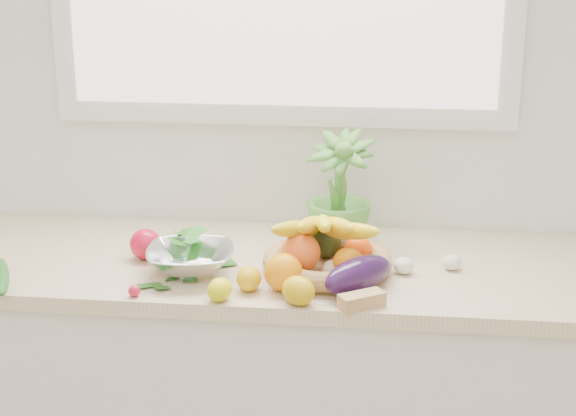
# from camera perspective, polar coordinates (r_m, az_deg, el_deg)

# --- Properties ---
(back_wall) EXTENTS (4.50, 0.02, 2.70)m
(back_wall) POSITION_cam_1_polar(r_m,az_deg,el_deg) (2.50, -0.30, 8.86)
(back_wall) COLOR white
(back_wall) RESTS_ON ground
(counter_cabinet) EXTENTS (2.20, 0.58, 0.86)m
(counter_cabinet) POSITION_cam_1_polar(r_m,az_deg,el_deg) (2.53, -1.10, -13.30)
(counter_cabinet) COLOR silver
(counter_cabinet) RESTS_ON ground
(countertop) EXTENTS (2.24, 0.62, 0.04)m
(countertop) POSITION_cam_1_polar(r_m,az_deg,el_deg) (2.33, -1.17, -3.79)
(countertop) COLOR beige
(countertop) RESTS_ON counter_cabinet
(orange_loose) EXTENTS (0.12, 0.12, 0.09)m
(orange_loose) POSITION_cam_1_polar(r_m,az_deg,el_deg) (2.12, -0.29, -4.17)
(orange_loose) COLOR orange
(orange_loose) RESTS_ON countertop
(lemon_a) EXTENTS (0.06, 0.08, 0.06)m
(lemon_a) POSITION_cam_1_polar(r_m,az_deg,el_deg) (2.12, -2.55, -4.58)
(lemon_a) COLOR #D89F0B
(lemon_a) RESTS_ON countertop
(lemon_b) EXTENTS (0.07, 0.08, 0.05)m
(lemon_b) POSITION_cam_1_polar(r_m,az_deg,el_deg) (2.07, -4.45, -5.29)
(lemon_b) COLOR #D9D90B
(lemon_b) RESTS_ON countertop
(lemon_c) EXTENTS (0.11, 0.11, 0.07)m
(lemon_c) POSITION_cam_1_polar(r_m,az_deg,el_deg) (2.04, 0.68, -5.37)
(lemon_c) COLOR gold
(lemon_c) RESTS_ON countertop
(apple) EXTENTS (0.09, 0.09, 0.08)m
(apple) POSITION_cam_1_polar(r_m,az_deg,el_deg) (2.34, -9.20, -2.32)
(apple) COLOR red
(apple) RESTS_ON countertop
(ginger) EXTENTS (0.11, 0.10, 0.03)m
(ginger) POSITION_cam_1_polar(r_m,az_deg,el_deg) (2.04, 4.79, -5.97)
(ginger) COLOR tan
(ginger) RESTS_ON countertop
(garlic_a) EXTENTS (0.07, 0.07, 0.05)m
(garlic_a) POSITION_cam_1_polar(r_m,az_deg,el_deg) (2.19, 2.97, -4.00)
(garlic_a) COLOR beige
(garlic_a) RESTS_ON countertop
(garlic_b) EXTENTS (0.05, 0.05, 0.04)m
(garlic_b) POSITION_cam_1_polar(r_m,az_deg,el_deg) (2.29, 10.55, -3.48)
(garlic_b) COLOR white
(garlic_b) RESTS_ON countertop
(garlic_c) EXTENTS (0.06, 0.06, 0.04)m
(garlic_c) POSITION_cam_1_polar(r_m,az_deg,el_deg) (2.24, 7.49, -3.72)
(garlic_c) COLOR white
(garlic_c) RESTS_ON countertop
(eggplant) EXTENTS (0.20, 0.21, 0.08)m
(eggplant) POSITION_cam_1_polar(r_m,az_deg,el_deg) (2.12, 4.57, -4.31)
(eggplant) COLOR #270F39
(eggplant) RESTS_ON countertop
(cucumber) EXTENTS (0.14, 0.23, 0.04)m
(cucumber) POSITION_cam_1_polar(r_m,az_deg,el_deg) (2.27, -18.12, -4.21)
(cucumber) COLOR #1D5D1B
(cucumber) RESTS_ON countertop
(radish) EXTENTS (0.04, 0.04, 0.03)m
(radish) POSITION_cam_1_polar(r_m,az_deg,el_deg) (2.12, -9.91, -5.30)
(radish) COLOR red
(radish) RESTS_ON countertop
(potted_herb) EXTENTS (0.22, 0.22, 0.33)m
(potted_herb) POSITION_cam_1_polar(r_m,az_deg,el_deg) (2.37, 3.32, 1.05)
(potted_herb) COLOR #509436
(potted_herb) RESTS_ON countertop
(fruit_basket) EXTENTS (0.37, 0.37, 0.18)m
(fruit_basket) POSITION_cam_1_polar(r_m,az_deg,el_deg) (2.23, 2.48, -2.96)
(fruit_basket) COLOR tan
(fruit_basket) RESTS_ON countertop
(colander_with_spinach) EXTENTS (0.25, 0.25, 0.12)m
(colander_with_spinach) POSITION_cam_1_polar(r_m,az_deg,el_deg) (2.22, -6.34, -2.89)
(colander_with_spinach) COLOR silver
(colander_with_spinach) RESTS_ON countertop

